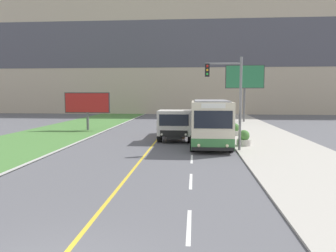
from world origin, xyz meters
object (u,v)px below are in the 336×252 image
Objects in this scene: billboard_small at (87,104)px; planter_round_near at (244,139)px; city_bus at (211,124)px; dump_truck at (176,125)px; billboard_large at (245,79)px; planter_round_second at (235,130)px; traffic_light_mast at (230,92)px.

billboard_small reaches higher than planter_round_near.
city_bus reaches higher than planter_round_near.
billboard_large reaches higher than dump_truck.
billboard_large is at bearing 81.61° from planter_round_near.
city_bus is 4.23m from dump_truck.
traffic_light_mast is at bearing -99.64° from planter_round_second.
traffic_light_mast reaches higher than planter_round_second.
dump_truck is at bearing -33.41° from billboard_small.
traffic_light_mast is at bearing -52.21° from dump_truck.
billboard_small is 4.20× the size of planter_round_near.
billboard_small reaches higher than dump_truck.
dump_truck is 10.79m from billboard_small.
dump_truck is 5.49m from planter_round_second.
city_bus is 0.84× the size of dump_truck.
dump_truck is 6.59× the size of planter_round_near.
planter_round_near is at bearing 56.60° from traffic_light_mast.
billboard_large is 1.59× the size of billboard_small.
planter_round_near is (1.18, 1.79, -3.17)m from traffic_light_mast.
traffic_light_mast is at bearing -50.11° from city_bus.
planter_round_near is 5.39m from planter_round_second.
planter_round_second is (4.84, 2.51, -0.67)m from dump_truck.
billboard_large is 6.69× the size of planter_round_near.
dump_truck reaches higher than planter_round_near.
city_bus is at bearing -53.06° from dump_truck.
traffic_light_mast is 5.51× the size of planter_round_near.
billboard_small reaches higher than city_bus.
billboard_small is (-11.46, 9.26, 1.01)m from city_bus.
planter_round_near is at bearing 12.05° from city_bus.
planter_round_second is (2.31, 5.88, -1.07)m from city_bus.
planter_round_second is at bearing -13.79° from billboard_small.
billboard_large is at bearing 32.10° from billboard_small.
traffic_light_mast reaches higher than planter_round_near.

